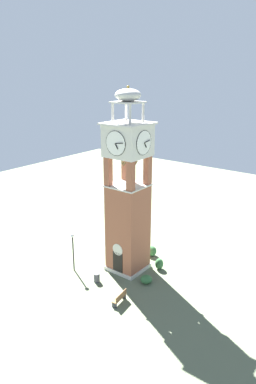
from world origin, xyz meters
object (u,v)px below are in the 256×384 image
(park_bench, at_px, (120,298))
(lamp_post, at_px, (73,245))
(trash_bin, at_px, (97,278))
(clock_tower, at_px, (128,199))

(park_bench, relative_size, lamp_post, 0.44)
(trash_bin, bearing_deg, lamp_post, 177.28)
(trash_bin, bearing_deg, park_bench, -18.18)
(park_bench, relative_size, trash_bin, 2.06)
(park_bench, bearing_deg, trash_bin, 161.82)
(lamp_post, bearing_deg, park_bench, -11.32)
(park_bench, distance_m, lamp_post, 7.03)
(clock_tower, distance_m, park_bench, 8.43)
(lamp_post, distance_m, trash_bin, 3.72)
(clock_tower, height_order, lamp_post, clock_tower)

